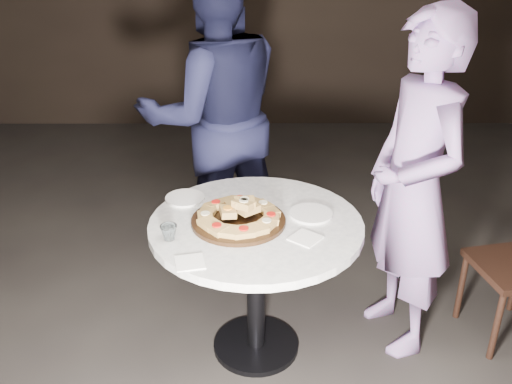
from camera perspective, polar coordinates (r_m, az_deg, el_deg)
floor at (r=3.11m, az=-0.96°, el=-15.06°), size 7.00×7.00×0.00m
table at (r=2.73m, az=0.00°, el=-5.55°), size 1.11×1.11×0.75m
serving_board at (r=2.65m, az=-1.77°, el=-2.90°), size 0.58×0.58×0.02m
focaccia_pile at (r=2.63m, az=-1.73°, el=-2.15°), size 0.39×0.39×0.10m
plate_left at (r=2.88m, az=-7.12°, el=-0.61°), size 0.24×0.24×0.01m
plate_right at (r=2.73m, az=5.51°, el=-2.17°), size 0.25×0.25×0.01m
water_glass at (r=2.53m, az=-8.70°, el=-4.02°), size 0.09×0.09×0.07m
napkin_near at (r=2.38m, az=-6.63°, el=-7.01°), size 0.14×0.14×0.01m
napkin_far at (r=2.53m, az=4.97°, el=-4.62°), size 0.17×0.17×0.01m
chair_far at (r=4.13m, az=-3.33°, el=3.43°), size 0.41×0.43×0.78m
diner_navy at (r=3.43m, az=-4.18°, el=7.56°), size 1.10×0.97×1.91m
diner_teal at (r=2.82m, az=15.49°, el=0.22°), size 0.57×0.72×1.72m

